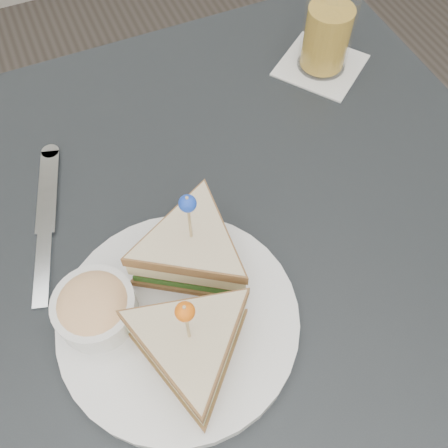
% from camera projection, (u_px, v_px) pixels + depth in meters
% --- Properties ---
extents(ground_plane, '(3.50, 3.50, 0.00)m').
position_uv_depth(ground_plane, '(222.00, 403.00, 1.20)').
color(ground_plane, '#3F3833').
extents(table, '(0.80, 0.80, 0.75)m').
position_uv_depth(table, '(220.00, 286.00, 0.62)').
color(table, black).
rests_on(table, ground).
extents(plate_meal, '(0.31, 0.31, 0.14)m').
position_uv_depth(plate_meal, '(180.00, 303.00, 0.49)').
color(plate_meal, silver).
rests_on(plate_meal, table).
extents(cutlery_knife, '(0.08, 0.22, 0.01)m').
position_uv_depth(cutlery_knife, '(46.00, 226.00, 0.58)').
color(cutlery_knife, silver).
rests_on(cutlery_knife, table).
extents(drink_set, '(0.15, 0.15, 0.14)m').
position_uv_depth(drink_set, '(328.00, 29.00, 0.67)').
color(drink_set, silver).
rests_on(drink_set, table).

